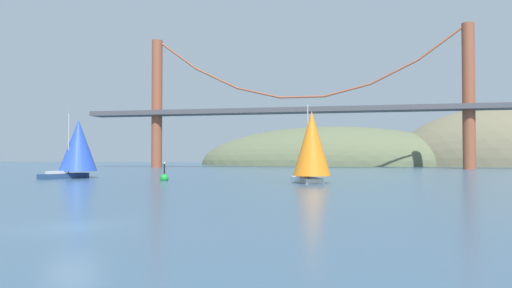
{
  "coord_description": "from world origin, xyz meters",
  "views": [
    {
      "loc": [
        12.7,
        -19.1,
        3.34
      ],
      "look_at": [
        0.0,
        40.43,
        4.76
      ],
      "focal_mm": 32.44,
      "sensor_mm": 36.0,
      "label": 1
    }
  ],
  "objects": [
    {
      "name": "sailboat_blue_spinnaker",
      "position": [
        -26.36,
        40.63,
        4.54
      ],
      "size": [
        6.95,
        9.02,
        9.25
      ],
      "color": "navy",
      "rests_on": "ground_plane"
    },
    {
      "name": "channel_buoy",
      "position": [
        -11.32,
        36.79,
        0.37
      ],
      "size": [
        1.1,
        1.1,
        2.64
      ],
      "color": "green",
      "rests_on": "ground_plane"
    },
    {
      "name": "headland_center",
      "position": [
        5.0,
        135.0,
        0.0
      ],
      "size": [
        88.07,
        44.0,
        25.32
      ],
      "primitive_type": "ellipsoid",
      "color": "#5B6647",
      "rests_on": "ground_plane"
    },
    {
      "name": "suspension_bridge",
      "position": [
        -0.0,
        95.0,
        15.49
      ],
      "size": [
        113.1,
        6.0,
        34.03
      ],
      "color": "brown",
      "rests_on": "ground_plane"
    },
    {
      "name": "sailboat_orange_sail",
      "position": [
        7.75,
        35.32,
        4.41
      ],
      "size": [
        6.12,
        8.68,
        9.41
      ],
      "color": "white",
      "rests_on": "ground_plane"
    },
    {
      "name": "ground_plane",
      "position": [
        0.0,
        0.0,
        0.0
      ],
      "size": [
        360.0,
        360.0,
        0.0
      ],
      "primitive_type": "plane",
      "color": "#385670"
    }
  ]
}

